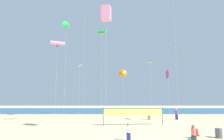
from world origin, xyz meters
TOP-DOWN VIEW (x-y plane):
  - ocean_band at (0.00, 35.11)m, footprint 120.00×20.00m
  - beachgoer_white_shirt at (-0.01, 1.18)m, footprint 0.36×0.36m
  - beachgoer_navy_shirt at (4.69, 15.68)m, footprint 0.41×0.41m
  - beachgoer_coral_shirt at (5.31, 0.06)m, footprint 0.36×0.36m
  - beachgoer_plum_shirt at (9.39, 15.97)m, footprint 0.41×0.41m
  - folding_beach_chair at (6.35, 1.97)m, footprint 0.52×0.65m
  - trash_barrel at (8.66, 2.30)m, footprint 0.62×0.62m
  - volleyball_net at (1.41, 9.83)m, footprint 8.17×0.76m
  - beach_handbag at (5.64, 1.60)m, footprint 0.29×0.14m
  - kite_orange_delta at (0.23, 13.98)m, footprint 1.38×0.81m
  - kite_yellow_diamond at (-6.93, 19.64)m, footprint 0.42×0.42m
  - kite_pink_diamond at (-6.11, 10.23)m, footprint 0.75×0.74m
  - kite_green_tube at (-3.51, 19.43)m, footprint 1.71×1.05m
  - kite_pink_box at (-2.12, 3.60)m, footprint 1.16×1.16m
  - kite_magenta_delta at (7.33, 12.96)m, footprint 0.36×1.43m
  - kite_lime_diamond at (4.49, 12.76)m, footprint 0.56×0.57m
  - kite_pink_tube at (-9.51, 10.58)m, footprint 2.12×1.30m
  - kite_green_delta at (-9.49, 15.42)m, footprint 1.34×1.49m

SIDE VIEW (x-z plane):
  - ocean_band at x=0.00m, z-range 0.00..0.01m
  - beach_handbag at x=5.64m, z-range 0.00..0.23m
  - trash_barrel at x=8.66m, z-range 0.00..0.88m
  - folding_beach_chair at x=6.35m, z-range 0.02..0.91m
  - beachgoer_white_shirt at x=-0.01m, z-range 0.05..1.63m
  - beachgoer_coral_shirt at x=5.31m, z-range 0.05..1.63m
  - beachgoer_plum_shirt at x=9.39m, z-range 0.06..1.85m
  - beachgoer_navy_shirt at x=4.69m, z-range 0.06..1.87m
  - volleyball_net at x=1.41m, z-range 0.44..2.84m
  - kite_magenta_delta at x=7.33m, z-range 3.29..11.30m
  - kite_orange_delta at x=0.23m, z-range 3.46..11.69m
  - kite_pink_diamond at x=-6.11m, z-range 3.98..12.48m
  - kite_lime_diamond at x=4.49m, z-range 4.30..13.61m
  - kite_pink_tube at x=-9.51m, z-range 5.64..17.57m
  - kite_pink_box at x=-2.12m, z-range 6.12..19.96m
  - kite_green_delta at x=-9.49m, z-range 7.78..24.94m
  - kite_green_tube at x=-3.51m, z-range 8.07..24.93m
  - kite_yellow_diamond at x=-6.93m, z-range 8.05..28.09m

